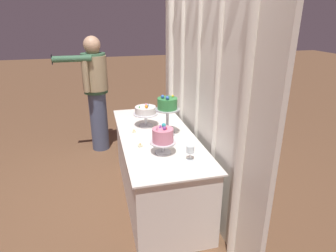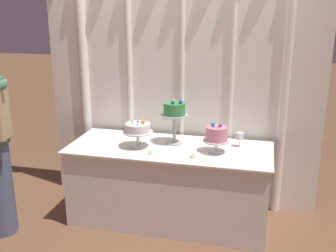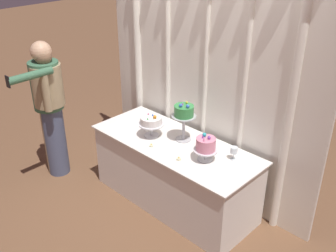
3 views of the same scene
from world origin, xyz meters
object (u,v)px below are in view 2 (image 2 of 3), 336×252
object	(u,v)px
cake_display_center	(174,112)
cake_display_rightmost	(216,135)
tealight_far_left	(150,153)
cake_table	(170,184)
cake_display_leftmost	(138,129)
tealight_near_left	(193,156)
wine_glass	(240,137)

from	to	relation	value
cake_display_center	cake_display_rightmost	world-z (taller)	cake_display_center
cake_display_center	tealight_far_left	bearing A→B (deg)	-113.40
cake_table	tealight_far_left	world-z (taller)	tealight_far_left
cake_display_rightmost	cake_display_leftmost	bearing A→B (deg)	-177.56
cake_display_leftmost	cake_display_center	xyz separation A→B (m)	(0.31, 0.18, 0.14)
cake_display_rightmost	tealight_near_left	xyz separation A→B (m)	(-0.18, -0.18, -0.15)
cake_table	cake_display_center	world-z (taller)	cake_display_center
cake_table	cake_display_leftmost	world-z (taller)	cake_display_leftmost
wine_glass	tealight_near_left	bearing A→B (deg)	-134.50
tealight_far_left	tealight_near_left	world-z (taller)	tealight_near_left
wine_glass	tealight_near_left	distance (m)	0.54
cake_display_leftmost	tealight_near_left	distance (m)	0.59
tealight_far_left	cake_display_center	bearing A→B (deg)	66.60
wine_glass	tealight_far_left	distance (m)	0.85
tealight_far_left	cake_table	bearing A→B (deg)	60.38
cake_table	cake_display_rightmost	bearing A→B (deg)	-4.21
wine_glass	tealight_near_left	world-z (taller)	wine_glass
cake_display_center	wine_glass	distance (m)	0.65
cake_display_center	wine_glass	size ratio (longest dim) A/B	3.21
cake_display_leftmost	tealight_far_left	bearing A→B (deg)	-44.49
tealight_far_left	tealight_near_left	distance (m)	0.38
cake_display_rightmost	wine_glass	bearing A→B (deg)	45.59
cake_table	tealight_far_left	size ratio (longest dim) A/B	42.87
cake_table	wine_glass	world-z (taller)	wine_glass
cake_display_leftmost	tealight_near_left	size ratio (longest dim) A/B	5.89
cake_display_leftmost	wine_glass	xyz separation A→B (m)	(0.92, 0.23, -0.07)
wine_glass	cake_table	bearing A→B (deg)	-165.29
cake_display_center	cake_display_rightmost	xyz separation A→B (m)	(0.42, -0.15, -0.15)
cake_table	cake_display_rightmost	distance (m)	0.69
cake_display_center	tealight_far_left	world-z (taller)	cake_display_center
cake_table	cake_display_leftmost	bearing A→B (deg)	-167.61
cake_display_center	wine_glass	xyz separation A→B (m)	(0.61, 0.05, -0.21)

